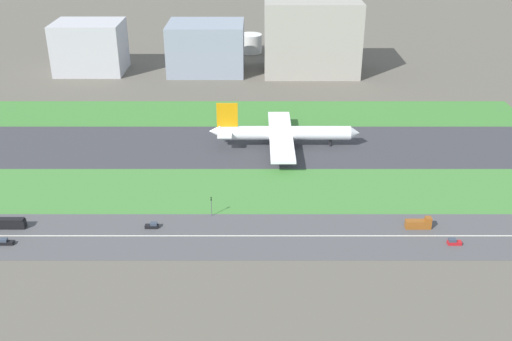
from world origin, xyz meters
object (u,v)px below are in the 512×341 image
Objects in this scene: airliner at (283,133)px; car_2 at (153,226)px; car_1 at (7,242)px; hangar_building at (208,48)px; bus_0 at (9,223)px; terminal_building at (92,47)px; truck_1 at (420,224)px; car_0 at (455,242)px; traffic_light at (213,205)px; office_tower at (313,36)px; fuel_tank_west at (251,43)px.

car_2 is (-45.59, -68.00, -5.31)m from airliner.
hangar_building is (49.66, 192.00, 13.73)m from car_1.
terminal_building is at bearing 95.30° from bus_0.
bus_0 is at bearing -106.13° from hangar_building.
car_0 is at bearing -49.04° from truck_1.
terminal_building is (-162.06, 192.00, 14.02)m from car_0.
car_2 is 0.52× the size of truck_1.
car_0 is 13.26m from truck_1.
car_1 is 0.61× the size of traffic_light.
airliner is 1.45× the size of hangar_building.
car_2 is at bearing -157.43° from traffic_light.
truck_1 is 184.32m from office_tower.
airliner is at bearing -100.79° from office_tower.
terminal_building is (-83.99, 174.01, 10.65)m from traffic_light.
car_1 is at bearing -104.50° from hangar_building.
office_tower reaches higher than bus_0.
terminal_building is at bearing 180.00° from office_tower.
truck_1 is (43.04, -68.00, -4.56)m from airliner.
airliner is at bearing 66.29° from traffic_light.
car_0 is 0.10× the size of hangar_building.
car_1 is (-133.51, -10.00, -0.75)m from truck_1.
airliner is at bearing -70.30° from hangar_building.
bus_0 is 1.61× the size of traffic_light.
car_2 is at bearing -110.30° from office_tower.
traffic_light is 0.45× the size of fuel_tank_west.
airliner reaches higher than traffic_light.
airliner is 65.56m from traffic_light.
hangar_building reaches higher than fuel_tank_west.
terminal_building reaches higher than fuel_tank_west.
car_0 is at bearing -12.98° from traffic_light.
terminal_building is at bearing 130.12° from truck_1.
truck_1 is (136.49, 0.00, -0.15)m from bus_0.
hangar_building reaches higher than airliner.
bus_0 is at bearing -84.70° from terminal_building.
bus_0 is 1.38× the size of truck_1.
truck_1 is at bearing -0.00° from car_2.
car_2 is 229.09m from fuel_tank_west.
car_2 is 0.38× the size of bus_0.
airliner reaches higher than car_2.
truck_1 is 1.17× the size of traffic_light.
terminal_building is 105.67m from fuel_tank_west.
car_2 is 0.27× the size of fuel_tank_west.
car_0 is at bearing -74.24° from fuel_tank_west.
terminal_building is (-110.34, 114.00, 8.71)m from airliner.
car_2 is at bearing 0.00° from bus_0.
bus_0 is at bearing -143.96° from airliner.
car_1 is 0.10× the size of hangar_building.
terminal_building reaches higher than car_2.
terminal_building is 2.49× the size of fuel_tank_west.
fuel_tank_west is (25.67, 45.00, -8.56)m from hangar_building.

